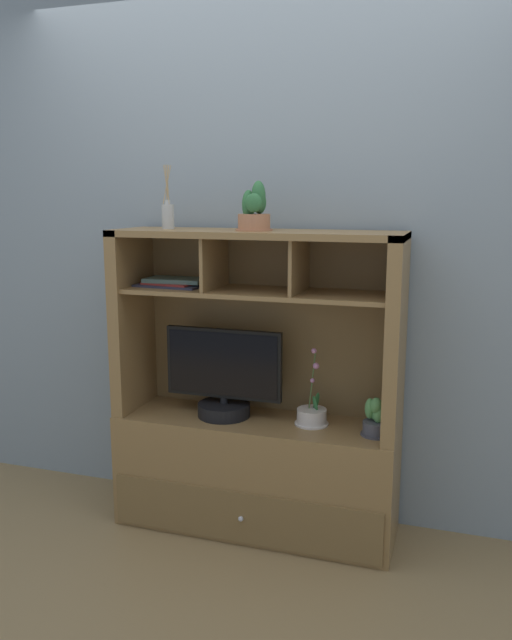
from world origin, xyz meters
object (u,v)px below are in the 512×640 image
Objects in this scene: tv_monitor at (224,381)px; potted_succulent at (254,213)px; potted_fern at (376,419)px; media_console at (257,436)px; magazine_stack_left at (175,282)px; diffuser_bottle at (168,215)px; potted_orchid at (312,415)px.

potted_succulent is at bearing -6.81° from tv_monitor.
potted_succulent is (0.16, -0.02, 0.79)m from tv_monitor.
tv_monitor is 0.81m from potted_succulent.
potted_fern is at bearing -0.62° from potted_succulent.
tv_monitor is 3.24× the size of potted_fern.
potted_succulent reaches higher than media_console.
magazine_stack_left is 0.32m from diffuser_bottle.
media_console is 0.30m from potted_orchid.
media_console is 2.51× the size of tv_monitor.
media_console reaches higher than potted_fern.
potted_succulent is (-0.27, -0.04, 0.92)m from potted_orchid.
media_console is 0.30m from tv_monitor.
tv_monitor is 0.73m from potted_fern.
magazine_stack_left reaches higher than potted_fern.
diffuser_bottle is (-0.99, 0.03, 0.87)m from potted_fern.
magazine_stack_left is at bearing 177.52° from media_console.
potted_orchid is at bearing 171.89° from potted_fern.
potted_fern is at bearing -2.00° from tv_monitor.
potted_fern is 0.60× the size of diffuser_bottle.
tv_monitor is at bearing 173.19° from potted_succulent.
potted_orchid is 0.30m from potted_fern.
tv_monitor reaches higher than potted_orchid.
potted_succulent is (0.00, -0.03, 1.05)m from media_console.
potted_orchid is at bearing 7.70° from potted_succulent.
diffuser_bottle is at bearing 178.29° from potted_fern.
magazine_stack_left reaches higher than tv_monitor.
media_console is at bearing -179.61° from potted_orchid.
media_console is at bearing -2.48° from magazine_stack_left.
tv_monitor is 2.62× the size of potted_succulent.
media_console is at bearing 91.32° from potted_succulent.
diffuser_bottle reaches higher than media_console.
tv_monitor is at bearing 178.00° from potted_fern.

